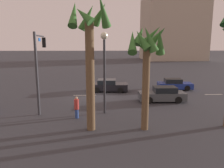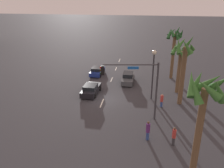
{
  "view_description": "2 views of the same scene",
  "coord_description": "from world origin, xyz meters",
  "px_view_note": "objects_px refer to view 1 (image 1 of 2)",
  "views": [
    {
      "loc": [
        -1.07,
        23.3,
        5.66
      ],
      "look_at": [
        -1.68,
        1.88,
        1.56
      ],
      "focal_mm": 36.35,
      "sensor_mm": 36.0,
      "label": 1
    },
    {
      "loc": [
        26.57,
        4.89,
        12.8
      ],
      "look_at": [
        -1.2,
        0.92,
        1.65
      ],
      "focal_mm": 37.73,
      "sensor_mm": 36.0,
      "label": 2
    }
  ],
  "objects_px": {
    "car_2": "(163,95)",
    "streetlamp": "(104,58)",
    "car_0": "(109,86)",
    "palm_tree_2": "(147,52)",
    "pedestrian_2": "(77,107)",
    "traffic_signal": "(40,57)",
    "palm_tree_3": "(90,43)",
    "car_1": "(174,84)",
    "building_1": "(173,29)"
  },
  "relations": [
    {
      "from": "car_1",
      "to": "palm_tree_2",
      "type": "xyz_separation_m",
      "value": [
        5.55,
        12.05,
        4.4
      ]
    },
    {
      "from": "streetlamp",
      "to": "pedestrian_2",
      "type": "relative_size",
      "value": 3.85
    },
    {
      "from": "streetlamp",
      "to": "building_1",
      "type": "relative_size",
      "value": 0.35
    },
    {
      "from": "streetlamp",
      "to": "palm_tree_2",
      "type": "height_order",
      "value": "palm_tree_2"
    },
    {
      "from": "traffic_signal",
      "to": "palm_tree_2",
      "type": "height_order",
      "value": "palm_tree_2"
    },
    {
      "from": "streetlamp",
      "to": "building_1",
      "type": "bearing_deg",
      "value": -111.39
    },
    {
      "from": "palm_tree_2",
      "to": "building_1",
      "type": "height_order",
      "value": "building_1"
    },
    {
      "from": "traffic_signal",
      "to": "palm_tree_3",
      "type": "relative_size",
      "value": 0.77
    },
    {
      "from": "pedestrian_2",
      "to": "building_1",
      "type": "height_order",
      "value": "building_1"
    },
    {
      "from": "car_2",
      "to": "streetlamp",
      "type": "distance_m",
      "value": 7.47
    },
    {
      "from": "car_2",
      "to": "palm_tree_2",
      "type": "distance_m",
      "value": 8.56
    },
    {
      "from": "car_1",
      "to": "palm_tree_3",
      "type": "bearing_deg",
      "value": 53.01
    },
    {
      "from": "car_2",
      "to": "streetlamp",
      "type": "xyz_separation_m",
      "value": [
        5.47,
        3.42,
        3.76
      ]
    },
    {
      "from": "pedestrian_2",
      "to": "building_1",
      "type": "bearing_deg",
      "value": -112.88
    },
    {
      "from": "traffic_signal",
      "to": "streetlamp",
      "type": "relative_size",
      "value": 1.0
    },
    {
      "from": "car_2",
      "to": "building_1",
      "type": "height_order",
      "value": "building_1"
    },
    {
      "from": "traffic_signal",
      "to": "palm_tree_3",
      "type": "distance_m",
      "value": 6.85
    },
    {
      "from": "car_1",
      "to": "palm_tree_2",
      "type": "relative_size",
      "value": 0.6
    },
    {
      "from": "car_0",
      "to": "palm_tree_2",
      "type": "bearing_deg",
      "value": 101.13
    },
    {
      "from": "car_0",
      "to": "car_1",
      "type": "distance_m",
      "value": 7.8
    },
    {
      "from": "traffic_signal",
      "to": "building_1",
      "type": "bearing_deg",
      "value": -117.07
    },
    {
      "from": "car_0",
      "to": "streetlamp",
      "type": "bearing_deg",
      "value": 87.01
    },
    {
      "from": "car_2",
      "to": "palm_tree_2",
      "type": "xyz_separation_m",
      "value": [
        2.84,
        6.81,
        4.35
      ]
    },
    {
      "from": "streetlamp",
      "to": "pedestrian_2",
      "type": "bearing_deg",
      "value": 29.11
    },
    {
      "from": "car_2",
      "to": "pedestrian_2",
      "type": "relative_size",
      "value": 2.65
    },
    {
      "from": "car_0",
      "to": "building_1",
      "type": "xyz_separation_m",
      "value": [
        -20.0,
        -44.2,
        8.44
      ]
    },
    {
      "from": "car_2",
      "to": "palm_tree_3",
      "type": "distance_m",
      "value": 10.47
    },
    {
      "from": "palm_tree_3",
      "to": "car_2",
      "type": "bearing_deg",
      "value": -133.13
    },
    {
      "from": "traffic_signal",
      "to": "palm_tree_3",
      "type": "bearing_deg",
      "value": 132.11
    },
    {
      "from": "car_1",
      "to": "pedestrian_2",
      "type": "height_order",
      "value": "pedestrian_2"
    },
    {
      "from": "car_2",
      "to": "pedestrian_2",
      "type": "height_order",
      "value": "pedestrian_2"
    },
    {
      "from": "car_1",
      "to": "car_2",
      "type": "bearing_deg",
      "value": 62.66
    },
    {
      "from": "pedestrian_2",
      "to": "building_1",
      "type": "distance_m",
      "value": 58.4
    },
    {
      "from": "streetlamp",
      "to": "car_1",
      "type": "bearing_deg",
      "value": -133.39
    },
    {
      "from": "building_1",
      "to": "streetlamp",
      "type": "bearing_deg",
      "value": 64.76
    },
    {
      "from": "palm_tree_2",
      "to": "palm_tree_3",
      "type": "bearing_deg",
      "value": -0.97
    },
    {
      "from": "car_0",
      "to": "car_2",
      "type": "bearing_deg",
      "value": 138.36
    },
    {
      "from": "streetlamp",
      "to": "pedestrian_2",
      "type": "height_order",
      "value": "streetlamp"
    },
    {
      "from": "car_0",
      "to": "palm_tree_3",
      "type": "height_order",
      "value": "palm_tree_3"
    },
    {
      "from": "traffic_signal",
      "to": "streetlamp",
      "type": "distance_m",
      "value": 5.62
    },
    {
      "from": "traffic_signal",
      "to": "palm_tree_2",
      "type": "bearing_deg",
      "value": 147.71
    },
    {
      "from": "car_1",
      "to": "building_1",
      "type": "relative_size",
      "value": 0.22
    },
    {
      "from": "car_0",
      "to": "traffic_signal",
      "type": "relative_size",
      "value": 0.68
    },
    {
      "from": "car_1",
      "to": "palm_tree_2",
      "type": "height_order",
      "value": "palm_tree_2"
    },
    {
      "from": "streetlamp",
      "to": "palm_tree_3",
      "type": "relative_size",
      "value": 0.77
    },
    {
      "from": "building_1",
      "to": "pedestrian_2",
      "type": "bearing_deg",
      "value": 63.27
    },
    {
      "from": "car_1",
      "to": "palm_tree_2",
      "type": "bearing_deg",
      "value": 65.28
    },
    {
      "from": "pedestrian_2",
      "to": "car_1",
      "type": "bearing_deg",
      "value": -136.26
    },
    {
      "from": "car_0",
      "to": "building_1",
      "type": "bearing_deg",
      "value": -114.35
    },
    {
      "from": "pedestrian_2",
      "to": "palm_tree_3",
      "type": "distance_m",
      "value": 5.32
    }
  ]
}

